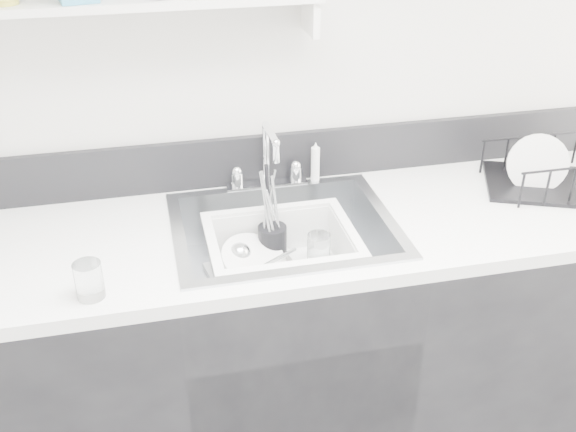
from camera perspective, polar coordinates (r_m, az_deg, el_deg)
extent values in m
cube|color=silver|center=(2.06, -2.23, 12.51)|extent=(3.50, 0.02, 2.60)
cube|color=black|center=(2.23, -0.29, -11.56)|extent=(3.20, 0.62, 0.88)
cube|color=white|center=(1.95, -0.33, -1.34)|extent=(3.20, 0.62, 0.04)
cube|color=black|center=(2.17, -2.07, 4.88)|extent=(3.20, 0.02, 0.16)
cube|color=silver|center=(2.16, -1.82, 2.68)|extent=(0.26, 0.06, 0.02)
cylinder|color=silver|center=(2.13, -4.33, 3.07)|extent=(0.04, 0.04, 0.05)
cylinder|color=silver|center=(2.17, 0.64, 3.58)|extent=(0.04, 0.04, 0.05)
cylinder|color=silver|center=(2.12, -1.86, 5.15)|extent=(0.02, 0.02, 0.20)
cylinder|color=silver|center=(2.01, -1.48, 7.02)|extent=(0.02, 0.15, 0.02)
cylinder|color=white|center=(2.17, 2.32, 4.57)|extent=(0.03, 0.03, 0.14)
cube|color=silver|center=(1.91, -12.82, 17.26)|extent=(1.00, 0.16, 0.02)
cube|color=silver|center=(1.98, 1.93, 16.61)|extent=(0.02, 0.14, 0.10)
cylinder|color=white|center=(2.01, -2.59, -4.71)|extent=(0.22, 0.22, 0.01)
cylinder|color=white|center=(2.00, -2.49, -4.30)|extent=(0.21, 0.21, 0.01)
cylinder|color=white|center=(1.98, -2.90, -3.69)|extent=(0.24, 0.23, 0.09)
cylinder|color=black|center=(2.05, -1.33, -2.26)|extent=(0.09, 0.09, 0.11)
cylinder|color=silver|center=(2.01, -1.76, 0.24)|extent=(0.01, 0.05, 0.22)
cylinder|color=silver|center=(2.00, -0.92, -0.19)|extent=(0.02, 0.04, 0.20)
cylinder|color=black|center=(1.99, -1.68, 0.73)|extent=(0.01, 0.06, 0.24)
cylinder|color=white|center=(2.03, 2.62, -2.85)|extent=(0.08, 0.08, 0.10)
cylinder|color=white|center=(1.70, -16.50, -5.25)|extent=(0.08, 0.08, 0.10)
imported|color=white|center=(1.99, 2.95, -4.60)|extent=(0.14, 0.14, 0.04)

